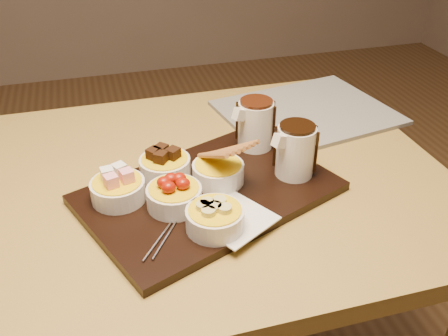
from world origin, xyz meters
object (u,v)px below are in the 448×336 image
object	(u,v)px
serving_board	(209,193)
newspaper	(307,112)
pitcher_dark_chocolate	(295,151)
dining_table	(156,221)
pitcher_milk_chocolate	(256,125)
bowl_strawberries	(174,197)

from	to	relation	value
serving_board	newspaper	size ratio (longest dim) A/B	1.15
newspaper	pitcher_dark_chocolate	bearing A→B (deg)	-128.84
serving_board	dining_table	bearing A→B (deg)	119.56
pitcher_milk_chocolate	newspaper	bearing A→B (deg)	15.81
serving_board	pitcher_dark_chocolate	bearing A→B (deg)	-19.98
pitcher_milk_chocolate	newspaper	size ratio (longest dim) A/B	0.26
bowl_strawberries	serving_board	bearing A→B (deg)	25.44
pitcher_milk_chocolate	newspaper	xyz separation A→B (m)	(0.19, 0.14, -0.06)
bowl_strawberries	newspaper	bearing A→B (deg)	37.98
newspaper	serving_board	bearing A→B (deg)	-149.70
dining_table	pitcher_dark_chocolate	distance (m)	0.33
pitcher_dark_chocolate	serving_board	bearing A→B (deg)	160.02
serving_board	newspaper	distance (m)	0.42
dining_table	pitcher_dark_chocolate	size ratio (longest dim) A/B	11.70
serving_board	bowl_strawberries	world-z (taller)	bowl_strawberries
pitcher_milk_chocolate	newspaper	world-z (taller)	pitcher_milk_chocolate
pitcher_dark_chocolate	pitcher_milk_chocolate	distance (m)	0.13
pitcher_milk_chocolate	dining_table	bearing A→B (deg)	170.92
dining_table	newspaper	xyz separation A→B (m)	(0.42, 0.20, 0.10)
serving_board	pitcher_dark_chocolate	world-z (taller)	pitcher_dark_chocolate
dining_table	bowl_strawberries	size ratio (longest dim) A/B	12.00
dining_table	bowl_strawberries	distance (m)	0.18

